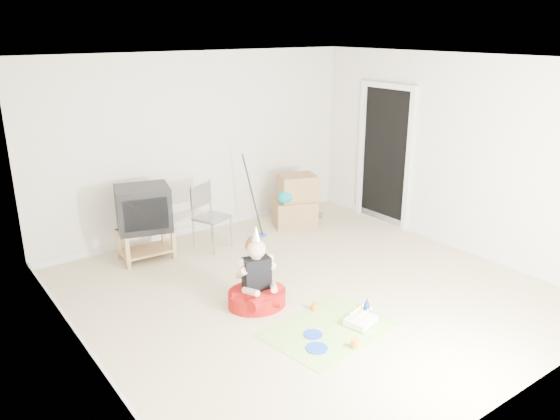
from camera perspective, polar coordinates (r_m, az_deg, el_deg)
ground at (r=6.42m, az=2.86°, el=-8.40°), size 5.00×5.00×0.00m
doorway_recess at (r=8.51m, az=10.96°, el=5.49°), size 0.02×0.90×2.05m
tv_stand at (r=7.35m, az=-13.82°, el=-3.17°), size 0.70×0.46×0.42m
crt_tv at (r=7.19m, az=-14.09°, el=0.19°), size 0.79×0.71×0.57m
folding_chair at (r=7.48m, az=-7.13°, el=-0.78°), size 0.52×0.51×0.91m
cardboard_boxes at (r=8.31m, az=1.60°, el=0.88°), size 0.76×0.68×0.79m
floor_mop at (r=7.84m, az=-2.40°, el=-1.15°), size 0.31×0.39×1.18m
book_pile at (r=8.81m, az=3.32°, el=-0.48°), size 0.25×0.30×0.06m
seated_woman at (r=6.01m, az=-2.44°, el=-8.20°), size 0.76×0.76×0.93m
party_mat at (r=5.68m, az=5.10°, el=-12.29°), size 1.37×1.07×0.01m
birthday_cake at (r=5.77m, az=8.44°, el=-11.42°), size 0.35×0.31×0.14m
blue_plate_near at (r=5.57m, az=3.46°, el=-12.85°), size 0.23×0.23×0.01m
blue_plate_far at (r=5.36m, az=3.87°, el=-14.21°), size 0.24×0.24×0.01m
orange_cup_near at (r=5.98m, az=3.65°, el=-10.02°), size 0.08×0.08×0.09m
orange_cup_far at (r=5.39m, az=7.82°, el=-13.66°), size 0.10×0.10×0.09m
blue_party_hat at (r=6.00m, az=9.07°, el=-9.72°), size 0.14×0.14×0.16m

